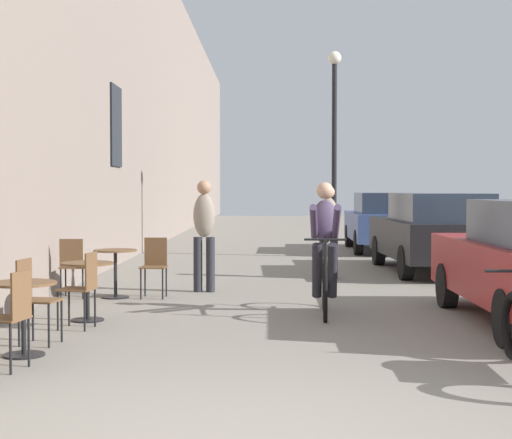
{
  "coord_description": "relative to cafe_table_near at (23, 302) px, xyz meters",
  "views": [
    {
      "loc": [
        0.03,
        -4.97,
        1.61
      ],
      "look_at": [
        -0.28,
        14.89,
        0.86
      ],
      "focal_mm": 55.76,
      "sensor_mm": 36.0,
      "label": 1
    }
  ],
  "objects": [
    {
      "name": "pedestrian_mid",
      "position": [
        3.46,
        6.75,
        0.42
      ],
      "size": [
        0.38,
        0.29,
        1.68
      ],
      "color": "#26262D",
      "rests_on": "ground_plane"
    },
    {
      "name": "cafe_table_mid",
      "position": [
        0.15,
        2.07,
        0.0
      ],
      "size": [
        0.64,
        0.64,
        0.72
      ],
      "color": "black",
      "rests_on": "ground_plane"
    },
    {
      "name": "cafe_chair_near_toward_street",
      "position": [
        0.07,
        -0.61,
        -0.0
      ],
      "size": [
        0.45,
        0.45,
        0.89
      ],
      "color": "black",
      "rests_on": "ground_plane"
    },
    {
      "name": "building_facade_left",
      "position": [
        -1.11,
        11.36,
        3.79
      ],
      "size": [
        0.54,
        68.0,
        8.63
      ],
      "color": "gray",
      "rests_on": "ground_plane"
    },
    {
      "name": "cafe_chair_far_toward_wall",
      "position": [
        0.67,
        4.21,
        -0.0
      ],
      "size": [
        0.39,
        0.39,
        0.89
      ],
      "color": "black",
      "rests_on": "ground_plane"
    },
    {
      "name": "cafe_chair_far_toward_street",
      "position": [
        -0.52,
        4.06,
        -0.0
      ],
      "size": [
        0.39,
        0.39,
        0.89
      ],
      "color": "black",
      "rests_on": "ground_plane"
    },
    {
      "name": "cafe_chair_near_toward_wall",
      "position": [
        -0.08,
        0.58,
        -0.0
      ],
      "size": [
        0.43,
        0.43,
        0.89
      ],
      "color": "black",
      "rests_on": "ground_plane"
    },
    {
      "name": "pedestrian_near",
      "position": [
        1.36,
        4.85,
        0.47
      ],
      "size": [
        0.35,
        0.26,
        1.76
      ],
      "color": "#26262D",
      "rests_on": "ground_plane"
    },
    {
      "name": "cafe_table_near",
      "position": [
        0.0,
        0.0,
        0.0
      ],
      "size": [
        0.64,
        0.64,
        0.72
      ],
      "color": "black",
      "rests_on": "ground_plane"
    },
    {
      "name": "cafe_table_far",
      "position": [
        0.09,
        4.14,
        0.0
      ],
      "size": [
        0.64,
        0.64,
        0.72
      ],
      "color": "black",
      "rests_on": "ground_plane"
    },
    {
      "name": "cafe_chair_mid_toward_street",
      "position": [
        0.22,
        1.5,
        -0.0
      ],
      "size": [
        0.43,
        0.43,
        0.89
      ],
      "color": "black",
      "rests_on": "ground_plane"
    },
    {
      "name": "parked_car_third",
      "position": [
        5.43,
        13.21,
        0.27
      ],
      "size": [
        1.89,
        4.34,
        1.53
      ],
      "color": "#384C84",
      "rests_on": "ground_plane"
    },
    {
      "name": "parked_car_second",
      "position": [
        5.6,
        7.85,
        0.28
      ],
      "size": [
        1.94,
        4.39,
        1.54
      ],
      "color": "black",
      "rests_on": "ground_plane"
    },
    {
      "name": "street_lamp",
      "position": [
        3.94,
        11.39,
        2.59
      ],
      "size": [
        0.32,
        0.32,
        4.9
      ],
      "color": "black",
      "rests_on": "ground_plane"
    },
    {
      "name": "cyclist_on_bicycle",
      "position": [
        3.11,
        2.73,
        0.29
      ],
      "size": [
        0.52,
        1.76,
        1.74
      ],
      "color": "black",
      "rests_on": "ground_plane"
    }
  ]
}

